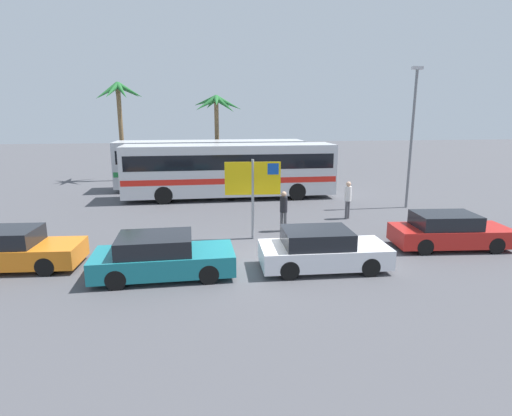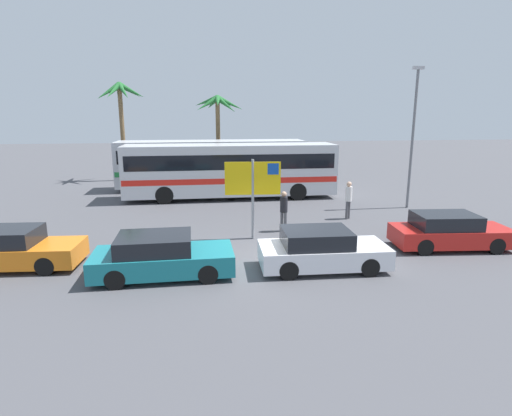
{
  "view_description": "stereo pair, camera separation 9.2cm",
  "coord_description": "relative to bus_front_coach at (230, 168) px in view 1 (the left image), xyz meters",
  "views": [
    {
      "loc": [
        -2.3,
        -13.18,
        4.95
      ],
      "look_at": [
        -0.04,
        2.51,
        1.3
      ],
      "focal_mm": 28.97,
      "sensor_mm": 36.0,
      "label": 1
    },
    {
      "loc": [
        -2.21,
        -13.2,
        4.95
      ],
      "look_at": [
        -0.04,
        2.51,
        1.3
      ],
      "focal_mm": 28.97,
      "sensor_mm": 36.0,
      "label": 2
    }
  ],
  "objects": [
    {
      "name": "ferry_sign",
      "position": [
        0.29,
        -8.27,
        0.54
      ],
      "size": [
        2.2,
        0.23,
        3.2
      ],
      "rotation": [
        0.0,
        0.0,
        -0.08
      ],
      "color": "gray",
      "rests_on": "ground"
    },
    {
      "name": "lamp_post_left_side",
      "position": [
        9.16,
        -3.88,
        2.16
      ],
      "size": [
        0.56,
        0.2,
        7.24
      ],
      "color": "slate",
      "rests_on": "ground"
    },
    {
      "name": "car_teal",
      "position": [
        -3.08,
        -11.82,
        -1.15
      ],
      "size": [
        4.3,
        1.9,
        1.32
      ],
      "rotation": [
        0.0,
        0.0,
        0.02
      ],
      "color": "#19757F",
      "rests_on": "ground"
    },
    {
      "name": "ground",
      "position": [
        0.38,
        -10.99,
        -1.78
      ],
      "size": [
        120.0,
        120.0,
        0.0
      ],
      "primitive_type": "plane",
      "color": "#4C4C51"
    },
    {
      "name": "bus_rear_coach",
      "position": [
        -0.99,
        3.43,
        0.0
      ],
      "size": [
        12.25,
        2.62,
        3.17
      ],
      "color": "silver",
      "rests_on": "ground"
    },
    {
      "name": "car_red",
      "position": [
        7.35,
        -10.5,
        -1.15
      ],
      "size": [
        4.37,
        2.05,
        1.32
      ],
      "rotation": [
        0.0,
        0.0,
        -0.09
      ],
      "color": "red",
      "rests_on": "ground"
    },
    {
      "name": "palm_tree_seaside",
      "position": [
        -7.36,
        7.64,
        4.08
      ],
      "size": [
        3.67,
        3.73,
        7.15
      ],
      "color": "brown",
      "rests_on": "ground"
    },
    {
      "name": "pedestrian_crossing_lot",
      "position": [
        5.15,
        -5.77,
        -0.71
      ],
      "size": [
        0.32,
        0.32,
        1.8
      ],
      "rotation": [
        0.0,
        0.0,
        5.39
      ],
      "color": "#4C4C51",
      "rests_on": "ground"
    },
    {
      "name": "car_white",
      "position": [
        1.99,
        -11.92,
        -1.15
      ],
      "size": [
        4.15,
        1.9,
        1.32
      ],
      "rotation": [
        0.0,
        0.0,
        -0.04
      ],
      "color": "silver",
      "rests_on": "ground"
    },
    {
      "name": "bus_front_coach",
      "position": [
        0.0,
        0.0,
        0.0
      ],
      "size": [
        12.25,
        2.62,
        3.17
      ],
      "color": "silver",
      "rests_on": "ground"
    },
    {
      "name": "car_orange",
      "position": [
        -8.08,
        -10.43,
        -1.15
      ],
      "size": [
        4.55,
        1.99,
        1.32
      ],
      "rotation": [
        0.0,
        0.0,
        -0.07
      ],
      "color": "orange",
      "rests_on": "ground"
    },
    {
      "name": "palm_tree_inland",
      "position": [
        -0.34,
        7.32,
        3.4
      ],
      "size": [
        3.72,
        3.91,
        6.26
      ],
      "color": "brown",
      "rests_on": "ground"
    },
    {
      "name": "pedestrian_near_sign",
      "position": [
        1.68,
        -7.43,
        -0.76
      ],
      "size": [
        0.32,
        0.32,
        1.74
      ],
      "rotation": [
        0.0,
        0.0,
        0.78
      ],
      "color": "#4C4C51",
      "rests_on": "ground"
    }
  ]
}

